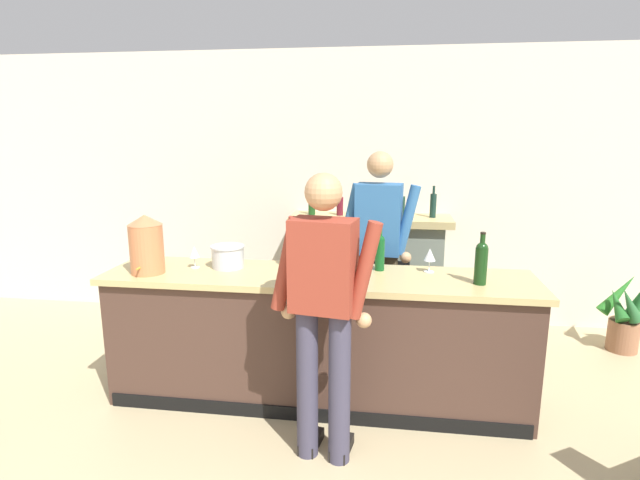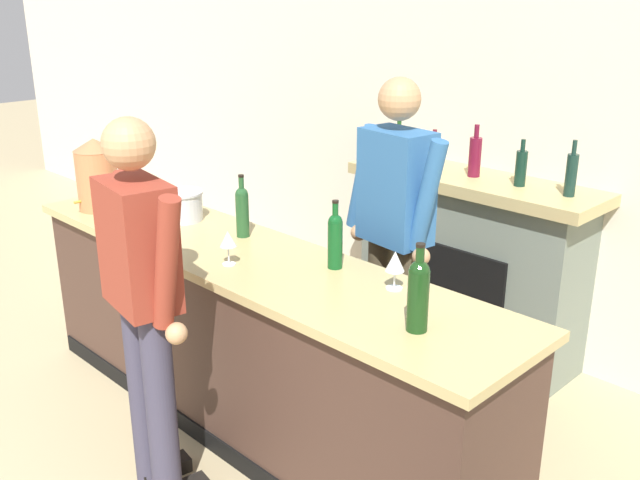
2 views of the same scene
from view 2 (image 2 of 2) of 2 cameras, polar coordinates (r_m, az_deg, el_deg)
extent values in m
cube|color=beige|center=(4.81, 9.11, 9.45)|extent=(12.00, 0.07, 2.75)
cube|color=#442E25|center=(3.72, -5.62, -8.38)|extent=(2.97, 0.61, 0.92)
cube|color=tan|center=(3.53, -5.88, -1.45)|extent=(3.04, 0.68, 0.04)
cube|color=black|center=(3.78, -9.16, -15.38)|extent=(2.91, 0.01, 0.10)
cube|color=slate|center=(4.55, 11.85, -2.33)|extent=(1.41, 0.44, 1.07)
cube|color=black|center=(4.43, 10.06, -4.72)|extent=(0.78, 0.02, 0.68)
cube|color=tan|center=(4.36, 12.21, 4.55)|extent=(1.57, 0.52, 0.07)
cylinder|color=#174018|center=(4.66, 6.30, 7.63)|extent=(0.07, 0.07, 0.22)
cylinder|color=#174018|center=(4.63, 6.37, 9.39)|extent=(0.03, 0.03, 0.07)
cylinder|color=maroon|center=(4.50, 9.09, 6.84)|extent=(0.07, 0.07, 0.18)
cylinder|color=maroon|center=(4.47, 9.17, 8.35)|extent=(0.03, 0.03, 0.06)
cylinder|color=maroon|center=(4.33, 12.29, 6.49)|extent=(0.07, 0.07, 0.23)
cylinder|color=maroon|center=(4.30, 12.43, 8.50)|extent=(0.03, 0.03, 0.08)
cylinder|color=black|center=(4.18, 15.77, 5.52)|extent=(0.06, 0.06, 0.20)
cylinder|color=black|center=(4.15, 15.94, 7.31)|extent=(0.03, 0.03, 0.07)
cylinder|color=#152F27|center=(4.05, 19.45, 4.90)|extent=(0.06, 0.06, 0.23)
cylinder|color=#152F27|center=(4.01, 19.69, 7.01)|extent=(0.02, 0.02, 0.08)
cylinder|color=#3B384B|center=(3.21, -12.56, -13.41)|extent=(0.13, 0.13, 0.95)
cylinder|color=#3B384B|center=(3.37, -13.95, -11.82)|extent=(0.13, 0.13, 0.95)
cube|color=black|center=(3.64, -12.30, -17.47)|extent=(0.14, 0.25, 0.07)
cube|color=maroon|center=(2.97, -14.37, -0.39)|extent=(0.39, 0.28, 0.53)
cylinder|color=maroon|center=(2.78, -12.19, -1.91)|extent=(0.20, 0.08, 0.57)
sphere|color=tan|center=(2.91, -11.41, -7.34)|extent=(0.09, 0.09, 0.09)
cylinder|color=maroon|center=(3.19, -15.56, 0.58)|extent=(0.20, 0.08, 0.57)
sphere|color=tan|center=(3.30, -14.77, -4.29)|extent=(0.09, 0.09, 0.09)
sphere|color=tan|center=(2.86, -15.06, 7.45)|extent=(0.21, 0.21, 0.21)
cylinder|color=#473D2B|center=(3.93, 4.70, -6.37)|extent=(0.13, 0.13, 0.97)
cube|color=black|center=(4.10, 3.79, -12.32)|extent=(0.13, 0.25, 0.07)
cylinder|color=#473D2B|center=(3.80, 6.75, -7.38)|extent=(0.13, 0.13, 0.97)
cube|color=black|center=(3.98, 5.75, -13.49)|extent=(0.13, 0.25, 0.07)
cube|color=#2E629B|center=(3.59, 6.12, 4.25)|extent=(0.38, 0.26, 0.57)
cylinder|color=#2E629B|center=(3.73, 3.45, 5.04)|extent=(0.20, 0.08, 0.57)
sphere|color=tan|center=(3.81, 3.13, 0.62)|extent=(0.09, 0.09, 0.09)
cylinder|color=#2E629B|center=(3.42, 8.56, 3.47)|extent=(0.20, 0.08, 0.57)
sphere|color=tan|center=(3.50, 8.09, -1.31)|extent=(0.09, 0.09, 0.09)
sphere|color=tan|center=(3.50, 6.38, 11.16)|extent=(0.21, 0.21, 0.21)
cylinder|color=#C87448|center=(4.37, -17.39, 4.60)|extent=(0.24, 0.24, 0.35)
cone|color=#C87448|center=(4.32, -17.67, 7.29)|extent=(0.24, 0.24, 0.07)
cylinder|color=#B29333|center=(4.33, -18.84, 2.89)|extent=(0.02, 0.04, 0.02)
cylinder|color=silver|center=(4.07, -11.02, 2.63)|extent=(0.23, 0.23, 0.15)
cylinder|color=silver|center=(4.05, -11.10, 3.75)|extent=(0.25, 0.25, 0.01)
cylinder|color=#104B1D|center=(3.29, 1.21, -0.38)|extent=(0.07, 0.07, 0.23)
sphere|color=#104B1D|center=(3.25, 1.23, 1.50)|extent=(0.07, 0.07, 0.07)
cylinder|color=#104B1D|center=(3.24, 1.23, 2.24)|extent=(0.03, 0.03, 0.09)
cylinder|color=black|center=(3.23, 1.24, 3.09)|extent=(0.03, 0.03, 0.01)
cylinder|color=#214D26|center=(3.73, -6.22, 1.98)|extent=(0.07, 0.07, 0.23)
sphere|color=#214D26|center=(3.70, -6.29, 3.69)|extent=(0.07, 0.07, 0.07)
cylinder|color=#214D26|center=(3.69, -6.32, 4.36)|extent=(0.03, 0.03, 0.09)
cylinder|color=black|center=(3.68, -6.34, 5.12)|extent=(0.03, 0.03, 0.01)
cylinder|color=#143613|center=(2.72, 7.84, -4.84)|extent=(0.08, 0.08, 0.24)
sphere|color=#143613|center=(2.67, 7.95, -2.45)|extent=(0.08, 0.08, 0.08)
cylinder|color=#143613|center=(2.65, 8.00, -1.50)|extent=(0.03, 0.03, 0.09)
cylinder|color=black|center=(2.63, 8.06, -0.41)|extent=(0.04, 0.04, 0.01)
cylinder|color=silver|center=(4.26, -13.28, 2.21)|extent=(0.07, 0.07, 0.01)
cylinder|color=silver|center=(4.25, -13.32, 2.72)|extent=(0.01, 0.01, 0.07)
cone|color=silver|center=(4.23, -13.40, 3.73)|extent=(0.08, 0.08, 0.08)
cylinder|color=silver|center=(3.12, 5.95, -3.85)|extent=(0.07, 0.07, 0.01)
cylinder|color=silver|center=(3.10, 5.97, -3.14)|extent=(0.01, 0.01, 0.08)
cone|color=silver|center=(3.07, 6.03, -1.69)|extent=(0.08, 0.08, 0.09)
cylinder|color=silver|center=(3.39, -7.29, -1.92)|extent=(0.06, 0.06, 0.01)
cylinder|color=silver|center=(3.38, -7.32, -1.19)|extent=(0.01, 0.01, 0.09)
cone|color=silver|center=(3.35, -7.38, 0.10)|extent=(0.08, 0.08, 0.07)
camera|label=1|loc=(2.45, -75.77, -0.95)|focal=28.00mm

